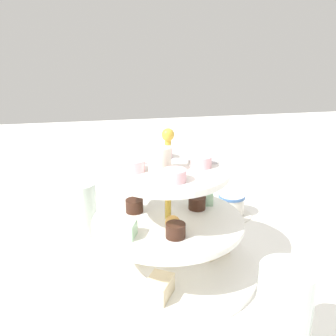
{
  "coord_description": "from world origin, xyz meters",
  "views": [
    {
      "loc": [
        0.1,
        0.57,
        0.39
      ],
      "look_at": [
        0.0,
        0.0,
        0.18
      ],
      "focal_mm": 41.44,
      "sensor_mm": 36.0,
      "label": 1
    }
  ],
  "objects_px": {
    "water_glass_short_left": "(174,195)",
    "butter_knife_right": "(320,252)",
    "tiered_serving_stand": "(168,230)",
    "water_glass_mid_back": "(82,209)",
    "teacup_with_saucer": "(231,205)",
    "water_glass_tall_right": "(283,313)"
  },
  "relations": [
    {
      "from": "water_glass_short_left",
      "to": "butter_knife_right",
      "type": "xyz_separation_m",
      "value": [
        -0.23,
        0.23,
        -0.03
      ]
    },
    {
      "from": "tiered_serving_stand",
      "to": "water_glass_mid_back",
      "type": "distance_m",
      "value": 0.21
    },
    {
      "from": "teacup_with_saucer",
      "to": "butter_knife_right",
      "type": "xyz_separation_m",
      "value": [
        -0.11,
        0.18,
        -0.02
      ]
    },
    {
      "from": "teacup_with_saucer",
      "to": "tiered_serving_stand",
      "type": "bearing_deg",
      "value": 45.04
    },
    {
      "from": "water_glass_tall_right",
      "to": "teacup_with_saucer",
      "type": "height_order",
      "value": "water_glass_tall_right"
    },
    {
      "from": "tiered_serving_stand",
      "to": "water_glass_tall_right",
      "type": "height_order",
      "value": "tiered_serving_stand"
    },
    {
      "from": "water_glass_tall_right",
      "to": "butter_knife_right",
      "type": "distance_m",
      "value": 0.28
    },
    {
      "from": "tiered_serving_stand",
      "to": "water_glass_short_left",
      "type": "relative_size",
      "value": 4.32
    },
    {
      "from": "butter_knife_right",
      "to": "water_glass_mid_back",
      "type": "bearing_deg",
      "value": 62.72
    },
    {
      "from": "water_glass_tall_right",
      "to": "water_glass_short_left",
      "type": "height_order",
      "value": "water_glass_tall_right"
    },
    {
      "from": "water_glass_short_left",
      "to": "water_glass_mid_back",
      "type": "height_order",
      "value": "water_glass_mid_back"
    },
    {
      "from": "tiered_serving_stand",
      "to": "butter_knife_right",
      "type": "relative_size",
      "value": 1.8
    },
    {
      "from": "water_glass_short_left",
      "to": "water_glass_tall_right",
      "type": "bearing_deg",
      "value": 96.2
    },
    {
      "from": "tiered_serving_stand",
      "to": "teacup_with_saucer",
      "type": "xyz_separation_m",
      "value": [
        -0.18,
        -0.18,
        -0.05
      ]
    },
    {
      "from": "water_glass_mid_back",
      "to": "water_glass_short_left",
      "type": "bearing_deg",
      "value": -159.71
    },
    {
      "from": "tiered_serving_stand",
      "to": "water_glass_mid_back",
      "type": "relative_size",
      "value": 2.82
    },
    {
      "from": "teacup_with_saucer",
      "to": "water_glass_mid_back",
      "type": "height_order",
      "value": "water_glass_mid_back"
    },
    {
      "from": "tiered_serving_stand",
      "to": "water_glass_short_left",
      "type": "height_order",
      "value": "tiered_serving_stand"
    },
    {
      "from": "tiered_serving_stand",
      "to": "teacup_with_saucer",
      "type": "relative_size",
      "value": 3.39
    },
    {
      "from": "teacup_with_saucer",
      "to": "butter_knife_right",
      "type": "height_order",
      "value": "teacup_with_saucer"
    },
    {
      "from": "tiered_serving_stand",
      "to": "butter_knife_right",
      "type": "distance_m",
      "value": 0.3
    },
    {
      "from": "tiered_serving_stand",
      "to": "butter_knife_right",
      "type": "height_order",
      "value": "tiered_serving_stand"
    }
  ]
}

